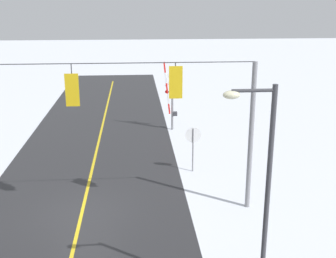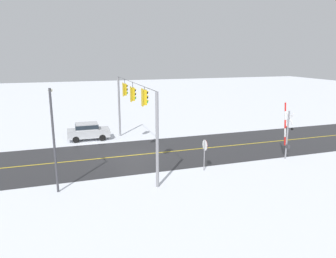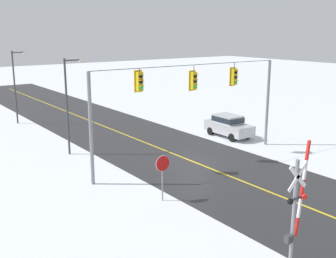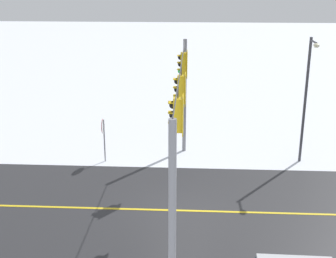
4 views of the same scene
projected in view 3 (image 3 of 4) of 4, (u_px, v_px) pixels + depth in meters
ground_plane at (192, 161)px, 27.09m from camera, size 160.00×160.00×0.00m
road_asphalt at (142, 142)px, 31.83m from camera, size 9.00×80.00×0.01m
lane_centre_line at (142, 141)px, 31.83m from camera, size 0.14×72.00×0.01m
signal_span at (192, 96)px, 26.07m from camera, size 14.20×0.47×6.22m
stop_sign at (163, 168)px, 20.47m from camera, size 0.80×0.09×2.35m
railroad_crossing at (296, 207)px, 14.63m from camera, size 1.09×0.31×4.60m
parked_car_silver at (228, 125)px, 33.12m from camera, size 1.88×4.23×1.74m
streetlamp_near at (69, 97)px, 27.87m from camera, size 1.39×0.28×6.50m
streetlamp_far at (17, 80)px, 37.30m from camera, size 1.39×0.28×6.50m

